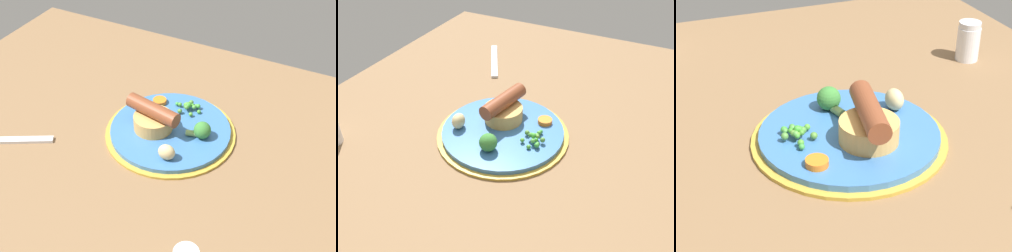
% 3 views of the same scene
% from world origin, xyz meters
% --- Properties ---
extents(dining_table, '(1.10, 0.80, 0.03)m').
position_xyz_m(dining_table, '(0.00, 0.00, 0.01)').
color(dining_table, brown).
rests_on(dining_table, ground).
extents(dinner_plate, '(0.26, 0.26, 0.01)m').
position_xyz_m(dinner_plate, '(0.02, 0.04, 0.04)').
color(dinner_plate, '#B79333').
rests_on(dinner_plate, dining_table).
extents(sausage_pudding, '(0.12, 0.08, 0.06)m').
position_xyz_m(sausage_pudding, '(-0.01, 0.03, 0.07)').
color(sausage_pudding, tan).
rests_on(sausage_pudding, dinner_plate).
extents(pea_pile, '(0.06, 0.05, 0.02)m').
position_xyz_m(pea_pile, '(0.03, 0.11, 0.05)').
color(pea_pile, '#4B8827').
rests_on(pea_pile, dinner_plate).
extents(broccoli_floret_near, '(0.05, 0.03, 0.03)m').
position_xyz_m(broccoli_floret_near, '(0.09, 0.05, 0.06)').
color(broccoli_floret_near, '#387A33').
rests_on(broccoli_floret_near, dinner_plate).
extents(potato_chunk_1, '(0.03, 0.03, 0.03)m').
position_xyz_m(potato_chunk_1, '(0.05, -0.04, 0.06)').
color(potato_chunk_1, '#CCB77F').
rests_on(potato_chunk_1, dinner_plate).
extents(carrot_slice_1, '(0.03, 0.03, 0.01)m').
position_xyz_m(carrot_slice_1, '(-0.04, 0.11, 0.05)').
color(carrot_slice_1, orange).
rests_on(carrot_slice_1, dinner_plate).
extents(fork, '(0.17, 0.10, 0.01)m').
position_xyz_m(fork, '(-0.25, -0.12, 0.03)').
color(fork, silver).
rests_on(fork, dining_table).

